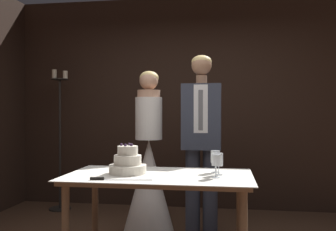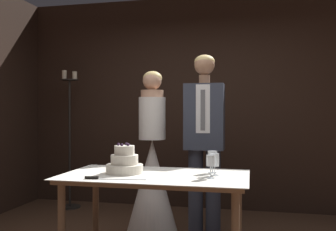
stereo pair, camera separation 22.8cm
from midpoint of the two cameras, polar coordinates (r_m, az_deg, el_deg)
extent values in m
cube|color=black|center=(5.02, 2.15, 2.02)|extent=(4.95, 0.12, 2.80)
cylinder|color=#8E6B4C|center=(3.52, -12.94, -14.26)|extent=(0.06, 0.06, 0.74)
cylinder|color=#8E6B4C|center=(3.29, 8.86, -15.31)|extent=(0.06, 0.06, 0.74)
cube|color=#8E6B4C|center=(2.96, -3.62, -9.42)|extent=(1.39, 0.74, 0.03)
cube|color=white|center=(2.96, -3.62, -9.03)|extent=(1.45, 0.80, 0.01)
cylinder|color=silver|center=(3.02, -8.35, -8.11)|extent=(0.30, 0.30, 0.07)
cylinder|color=silver|center=(3.01, -8.35, -6.73)|extent=(0.22, 0.22, 0.08)
cylinder|color=silver|center=(3.00, -8.35, -5.31)|extent=(0.16, 0.16, 0.07)
sphere|color=#2D1933|center=(2.98, -7.78, -4.46)|extent=(0.02, 0.02, 0.02)
sphere|color=#2D1933|center=(3.04, -8.08, -4.37)|extent=(0.02, 0.02, 0.02)
sphere|color=#2D1933|center=(3.02, -9.29, -4.40)|extent=(0.02, 0.02, 0.02)
sphere|color=#2D1933|center=(2.97, -8.73, -4.48)|extent=(0.02, 0.02, 0.02)
cube|color=silver|center=(2.74, -8.48, -9.68)|extent=(0.35, 0.07, 0.00)
cylinder|color=black|center=(2.78, -13.10, -9.35)|extent=(0.10, 0.04, 0.02)
cylinder|color=silver|center=(3.06, 5.08, -8.61)|extent=(0.07, 0.07, 0.00)
cylinder|color=silver|center=(3.06, 5.09, -7.89)|extent=(0.01, 0.01, 0.07)
cylinder|color=silver|center=(3.04, 5.09, -6.28)|extent=(0.07, 0.07, 0.10)
cylinder|color=silver|center=(2.94, 5.53, -8.98)|extent=(0.06, 0.06, 0.00)
cylinder|color=silver|center=(2.94, 5.53, -8.29)|extent=(0.01, 0.01, 0.07)
cylinder|color=silver|center=(2.93, 5.53, -6.68)|extent=(0.06, 0.06, 0.10)
cylinder|color=maroon|center=(2.93, 5.53, -7.39)|extent=(0.05, 0.05, 0.03)
cylinder|color=silver|center=(2.82, 5.00, -9.40)|extent=(0.06, 0.06, 0.00)
cylinder|color=silver|center=(2.81, 5.00, -8.49)|extent=(0.01, 0.01, 0.09)
cylinder|color=silver|center=(2.80, 5.00, -6.80)|extent=(0.07, 0.07, 0.08)
cylinder|color=maroon|center=(2.80, 5.00, -7.39)|extent=(0.05, 0.05, 0.02)
cone|color=white|center=(3.97, -4.62, -10.74)|extent=(0.54, 0.54, 0.98)
cylinder|color=white|center=(3.89, -4.63, -0.45)|extent=(0.28, 0.28, 0.44)
cylinder|color=tan|center=(3.90, -4.63, 3.33)|extent=(0.24, 0.24, 0.07)
sphere|color=tan|center=(3.91, -4.63, 5.31)|extent=(0.20, 0.20, 0.20)
ellipsoid|color=#D6B770|center=(3.92, -4.58, 5.72)|extent=(0.20, 0.20, 0.15)
cylinder|color=#333847|center=(3.90, 2.09, -11.64)|extent=(0.15, 0.15, 0.89)
cylinder|color=#333847|center=(3.89, 4.75, -11.69)|extent=(0.15, 0.15, 0.89)
cube|color=#333847|center=(3.81, 3.42, -0.19)|extent=(0.40, 0.24, 0.66)
cube|color=white|center=(3.68, 3.25, 1.03)|extent=(0.14, 0.01, 0.48)
cube|color=slate|center=(3.68, 3.24, 0.82)|extent=(0.04, 0.01, 0.40)
cylinder|color=#A37556|center=(3.82, 3.42, 5.47)|extent=(0.11, 0.11, 0.09)
sphere|color=#A37556|center=(3.84, 3.42, 7.66)|extent=(0.21, 0.21, 0.21)
ellipsoid|color=#D6B770|center=(3.85, 3.44, 8.18)|extent=(0.21, 0.21, 0.13)
cylinder|color=black|center=(5.23, -17.37, -13.39)|extent=(0.28, 0.28, 0.02)
cylinder|color=black|center=(5.10, -17.40, -4.15)|extent=(0.03, 0.03, 1.67)
cylinder|color=black|center=(5.10, -17.42, 5.30)|extent=(0.22, 0.22, 0.01)
cylinder|color=beige|center=(5.14, -18.18, 6.00)|extent=(0.06, 0.06, 0.12)
cylinder|color=beige|center=(5.07, -16.65, 5.97)|extent=(0.06, 0.06, 0.10)
camera|label=1|loc=(0.11, -91.93, -0.02)|focal=40.00mm
camera|label=2|loc=(0.11, 88.07, 0.02)|focal=40.00mm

